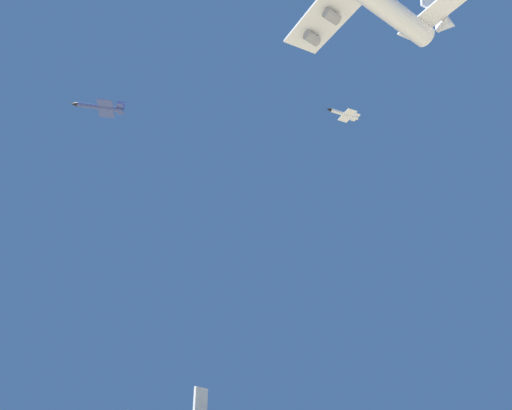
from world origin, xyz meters
The scene contains 2 objects.
chase_jet_lead centered at (-61.02, 18.94, 122.63)m, with size 15.06×9.08×4.00m.
chase_jet_left_wing centered at (26.19, -11.64, 90.20)m, with size 14.11×11.15×4.00m.
Camera 1 is at (68.92, 92.84, 1.51)m, focal length 31.59 mm.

